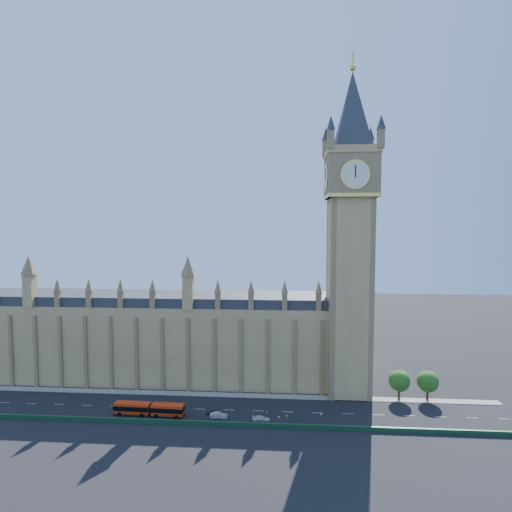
# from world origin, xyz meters

# --- Properties ---
(ground) EXTENTS (400.00, 400.00, 0.00)m
(ground) POSITION_xyz_m (0.00, 0.00, 0.00)
(ground) COLOR black
(ground) RESTS_ON ground
(palace_westminster) EXTENTS (120.00, 20.00, 28.00)m
(palace_westminster) POSITION_xyz_m (-25.00, 22.00, 13.86)
(palace_westminster) COLOR tan
(palace_westminster) RESTS_ON ground
(elizabeth_tower) EXTENTS (20.59, 20.59, 105.00)m
(elizabeth_tower) POSITION_xyz_m (38.00, 13.99, 54.56)
(elizabeth_tower) COLOR tan
(elizabeth_tower) RESTS_ON ground
(bridge_parapet) EXTENTS (160.00, 0.60, 1.20)m
(bridge_parapet) POSITION_xyz_m (0.00, -9.00, 0.60)
(bridge_parapet) COLOR #1E4C2D
(bridge_parapet) RESTS_ON ground
(kerb_north) EXTENTS (160.00, 3.00, 0.16)m
(kerb_north) POSITION_xyz_m (0.00, 9.50, 0.08)
(kerb_north) COLOR gray
(kerb_north) RESTS_ON ground
(tree_east_near) EXTENTS (6.00, 6.00, 8.50)m
(tree_east_near) POSITION_xyz_m (52.22, 10.08, 5.64)
(tree_east_near) COLOR #382619
(tree_east_near) RESTS_ON ground
(tree_east_far) EXTENTS (6.00, 6.00, 8.50)m
(tree_east_far) POSITION_xyz_m (60.22, 10.08, 5.64)
(tree_east_far) COLOR #382619
(tree_east_far) RESTS_ON ground
(red_bus) EXTENTS (18.82, 3.59, 3.18)m
(red_bus) POSITION_xyz_m (-16.64, -4.53, 1.68)
(red_bus) COLOR red
(red_bus) RESTS_ON ground
(car_grey) EXTENTS (4.38, 1.89, 1.47)m
(car_grey) POSITION_xyz_m (0.54, -2.65, 0.74)
(car_grey) COLOR #3B3C42
(car_grey) RESTS_ON ground
(car_silver) EXTENTS (4.55, 1.61, 1.50)m
(car_silver) POSITION_xyz_m (2.00, -4.83, 0.75)
(car_silver) COLOR #AAACB2
(car_silver) RESTS_ON ground
(car_white) EXTENTS (4.67, 1.94, 1.35)m
(car_white) POSITION_xyz_m (13.13, -5.84, 0.67)
(car_white) COLOR silver
(car_white) RESTS_ON ground
(cone_a) EXTENTS (0.57, 0.57, 0.73)m
(cone_a) POSITION_xyz_m (19.65, -3.03, 0.36)
(cone_a) COLOR black
(cone_a) RESTS_ON ground
(cone_b) EXTENTS (0.52, 0.52, 0.69)m
(cone_b) POSITION_xyz_m (17.62, -3.81, 0.34)
(cone_b) COLOR black
(cone_b) RESTS_ON ground
(cone_c) EXTENTS (0.50, 0.50, 0.64)m
(cone_c) POSITION_xyz_m (14.35, -1.42, 0.31)
(cone_c) COLOR black
(cone_c) RESTS_ON ground
(cone_d) EXTENTS (0.59, 0.59, 0.79)m
(cone_d) POSITION_xyz_m (28.68, -1.72, 0.39)
(cone_d) COLOR black
(cone_d) RESTS_ON ground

